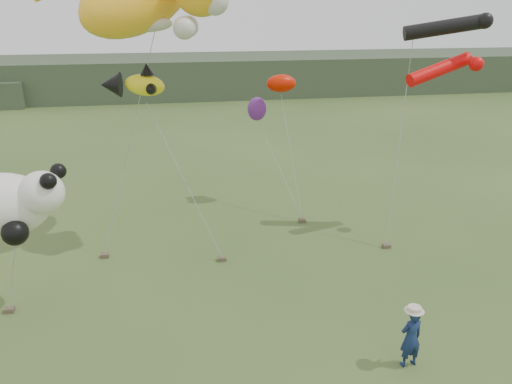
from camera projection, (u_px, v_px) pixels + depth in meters
ground at (321, 328)px, 15.13m from camera, size 120.00×120.00×0.00m
headland at (174, 77)px, 55.14m from camera, size 90.00×13.00×4.00m
festival_attendant at (411, 338)px, 13.29m from camera, size 0.69×0.50×1.75m
sandbag_anchors at (216, 255)px, 19.43m from camera, size 14.06×5.42×0.15m
fish_kite at (132, 84)px, 18.56m from camera, size 2.50×1.65×1.27m
tube_kites at (449, 45)px, 19.52m from camera, size 3.38×1.80×2.75m
panda_kite at (7, 204)px, 15.07m from camera, size 3.50×2.26×2.18m
misc_kites at (271, 94)px, 23.39m from camera, size 2.20×1.27×2.23m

